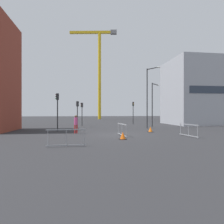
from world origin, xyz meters
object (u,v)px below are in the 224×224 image
streetlamp_tall (149,93)px  traffic_cone_striped (123,136)px  streetlamp_short (153,100)px  traffic_cone_on_verge (150,129)px  traffic_light_median (77,110)px  traffic_light_corner (57,106)px  pedestrian_walking (76,123)px  traffic_light_crosswalk (133,109)px  construction_crane (99,63)px  traffic_light_island (82,110)px

streetlamp_tall → traffic_cone_striped: bearing=-119.3°
streetlamp_short → traffic_cone_on_verge: 8.21m
traffic_light_median → traffic_light_corner: 4.94m
streetlamp_tall → traffic_cone_striped: size_ratio=12.96×
traffic_light_median → traffic_light_corner: size_ratio=0.86×
traffic_light_corner → pedestrian_walking: size_ratio=2.30×
streetlamp_short → pedestrian_walking: 13.04m
traffic_light_median → traffic_light_crosswalk: bearing=34.4°
traffic_cone_striped → streetlamp_short: bearing=60.3°
construction_crane → traffic_cone_striped: construction_crane is taller
traffic_light_island → traffic_cone_on_verge: size_ratio=6.14×
traffic_light_corner → traffic_cone_striped: bearing=-49.9°
traffic_light_island → traffic_light_crosswalk: size_ratio=0.91×
streetlamp_short → traffic_light_corner: streetlamp_short is taller
construction_crane → streetlamp_short: 33.39m
traffic_light_crosswalk → traffic_cone_striped: (-5.32, -17.90, -2.32)m
pedestrian_walking → traffic_cone_striped: (3.82, -4.70, -0.78)m
streetlamp_tall → traffic_cone_on_verge: 6.22m
traffic_light_corner → traffic_light_island: bearing=72.2°
streetlamp_tall → traffic_light_median: (-9.15, 2.28, -2.16)m
traffic_light_crosswalk → streetlamp_tall: bearing=-90.8°
streetlamp_tall → pedestrian_walking: (-9.03, -4.58, -3.52)m
traffic_light_island → pedestrian_walking: size_ratio=1.95×
streetlamp_tall → traffic_cone_striped: streetlamp_tall is taller
streetlamp_short → traffic_light_island: (-10.14, 3.09, -1.43)m
construction_crane → streetlamp_short: (5.66, -30.36, -12.71)m
streetlamp_short → traffic_light_island: streetlamp_short is taller
construction_crane → pedestrian_walking: construction_crane is taller
construction_crane → traffic_light_island: construction_crane is taller
traffic_light_median → traffic_light_corner: (-1.98, -4.51, 0.36)m
traffic_light_corner → traffic_cone_striped: traffic_light_corner is taller
traffic_light_corner → traffic_cone_on_verge: 10.40m
traffic_cone_on_verge → traffic_light_crosswalk: bearing=83.9°
streetlamp_tall → traffic_light_crosswalk: size_ratio=2.01×
traffic_cone_on_verge → pedestrian_walking: bearing=-178.0°
traffic_light_island → traffic_light_corner: 8.27m
streetlamp_short → pedestrian_walking: size_ratio=3.47×
construction_crane → traffic_light_median: size_ratio=7.35×
construction_crane → traffic_cone_on_verge: construction_crane is taller
traffic_light_median → pedestrian_walking: size_ratio=1.98×
streetlamp_short → traffic_light_corner: size_ratio=1.51×
construction_crane → traffic_light_corner: size_ratio=6.30×
traffic_light_island → traffic_cone_striped: 15.44m
streetlamp_short → traffic_cone_on_verge: bearing=-112.2°
traffic_light_median → traffic_cone_striped: (3.94, -11.56, -2.14)m
traffic_light_island → construction_crane: bearing=80.7°
traffic_light_island → traffic_cone_striped: bearing=-77.2°
construction_crane → traffic_light_median: bearing=-99.3°
traffic_light_corner → traffic_cone_on_verge: bearing=-11.9°
traffic_light_island → traffic_light_corner: size_ratio=0.85×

